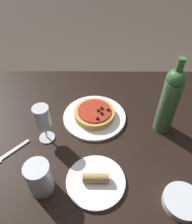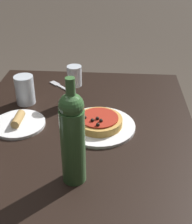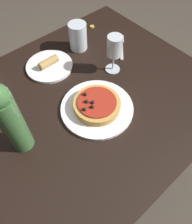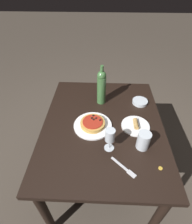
{
  "view_description": "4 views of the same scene",
  "coord_description": "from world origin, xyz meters",
  "px_view_note": "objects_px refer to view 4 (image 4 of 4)",
  "views": [
    {
      "loc": [
        0.02,
        0.61,
        1.44
      ],
      "look_at": [
        0.02,
        -0.04,
        0.8
      ],
      "focal_mm": 35.0,
      "sensor_mm": 36.0,
      "label": 1
    },
    {
      "loc": [
        -0.97,
        -0.14,
        1.4
      ],
      "look_at": [
        -0.02,
        -0.07,
        0.84
      ],
      "focal_mm": 50.0,
      "sensor_mm": 36.0,
      "label": 2
    },
    {
      "loc": [
        -0.29,
        -0.44,
        1.42
      ],
      "look_at": [
        -0.01,
        -0.12,
        0.8
      ],
      "focal_mm": 35.0,
      "sensor_mm": 36.0,
      "label": 3
    },
    {
      "loc": [
        0.92,
        -0.01,
        1.67
      ],
      "look_at": [
        -0.03,
        -0.05,
        0.82
      ],
      "focal_mm": 28.0,
      "sensor_mm": 36.0,
      "label": 4
    }
  ],
  "objects_px": {
    "wine_glass": "(110,136)",
    "wine_bottle": "(101,87)",
    "water_cup": "(143,141)",
    "side_bowl": "(140,102)",
    "pizza": "(93,123)",
    "fork": "(125,168)",
    "dinner_plate": "(93,125)",
    "dining_table": "(103,132)",
    "side_plate": "(135,126)",
    "bottle_cap": "(160,168)"
  },
  "relations": [
    {
      "from": "dining_table",
      "to": "bottle_cap",
      "type": "bearing_deg",
      "value": 43.4
    },
    {
      "from": "fork",
      "to": "side_plate",
      "type": "xyz_separation_m",
      "value": [
        -0.34,
        0.11,
        0.01
      ]
    },
    {
      "from": "dinner_plate",
      "to": "bottle_cap",
      "type": "height_order",
      "value": "dinner_plate"
    },
    {
      "from": "pizza",
      "to": "side_bowl",
      "type": "height_order",
      "value": "pizza"
    },
    {
      "from": "dinner_plate",
      "to": "wine_glass",
      "type": "relative_size",
      "value": 1.65
    },
    {
      "from": "dining_table",
      "to": "bottle_cap",
      "type": "relative_size",
      "value": 46.47
    },
    {
      "from": "side_bowl",
      "to": "side_plate",
      "type": "distance_m",
      "value": 0.29
    },
    {
      "from": "pizza",
      "to": "fork",
      "type": "relative_size",
      "value": 1.23
    },
    {
      "from": "wine_glass",
      "to": "water_cup",
      "type": "distance_m",
      "value": 0.22
    },
    {
      "from": "dining_table",
      "to": "pizza",
      "type": "relative_size",
      "value": 6.26
    },
    {
      "from": "dining_table",
      "to": "pizza",
      "type": "bearing_deg",
      "value": -67.5
    },
    {
      "from": "wine_glass",
      "to": "wine_bottle",
      "type": "distance_m",
      "value": 0.49
    },
    {
      "from": "dining_table",
      "to": "side_bowl",
      "type": "height_order",
      "value": "side_bowl"
    },
    {
      "from": "pizza",
      "to": "bottle_cap",
      "type": "relative_size",
      "value": 7.42
    },
    {
      "from": "wine_bottle",
      "to": "fork",
      "type": "height_order",
      "value": "wine_bottle"
    },
    {
      "from": "dinner_plate",
      "to": "wine_bottle",
      "type": "distance_m",
      "value": 0.33
    },
    {
      "from": "dining_table",
      "to": "fork",
      "type": "bearing_deg",
      "value": 19.6
    },
    {
      "from": "water_cup",
      "to": "pizza",
      "type": "bearing_deg",
      "value": -117.72
    },
    {
      "from": "dinner_plate",
      "to": "wine_bottle",
      "type": "height_order",
      "value": "wine_bottle"
    },
    {
      "from": "pizza",
      "to": "wine_bottle",
      "type": "relative_size",
      "value": 0.53
    },
    {
      "from": "fork",
      "to": "bottle_cap",
      "type": "distance_m",
      "value": 0.21
    },
    {
      "from": "wine_glass",
      "to": "side_bowl",
      "type": "distance_m",
      "value": 0.56
    },
    {
      "from": "side_plate",
      "to": "pizza",
      "type": "bearing_deg",
      "value": -88.68
    },
    {
      "from": "dining_table",
      "to": "side_plate",
      "type": "relative_size",
      "value": 5.43
    },
    {
      "from": "water_cup",
      "to": "wine_glass",
      "type": "bearing_deg",
      "value": -84.75
    },
    {
      "from": "dinner_plate",
      "to": "fork",
      "type": "height_order",
      "value": "dinner_plate"
    },
    {
      "from": "pizza",
      "to": "wine_bottle",
      "type": "height_order",
      "value": "wine_bottle"
    },
    {
      "from": "pizza",
      "to": "water_cup",
      "type": "xyz_separation_m",
      "value": [
        0.17,
        0.33,
        0.03
      ]
    },
    {
      "from": "dining_table",
      "to": "side_bowl",
      "type": "relative_size",
      "value": 8.8
    },
    {
      "from": "dining_table",
      "to": "side_plate",
      "type": "xyz_separation_m",
      "value": [
        0.02,
        0.24,
        0.11
      ]
    },
    {
      "from": "fork",
      "to": "dinner_plate",
      "type": "bearing_deg",
      "value": 164.96
    },
    {
      "from": "side_bowl",
      "to": "wine_bottle",
      "type": "bearing_deg",
      "value": -90.5
    },
    {
      "from": "dinner_plate",
      "to": "dining_table",
      "type": "bearing_deg",
      "value": 112.7
    },
    {
      "from": "water_cup",
      "to": "side_plate",
      "type": "xyz_separation_m",
      "value": [
        -0.18,
        -0.02,
        -0.05
      ]
    },
    {
      "from": "wine_bottle",
      "to": "fork",
      "type": "distance_m",
      "value": 0.66
    },
    {
      "from": "side_plate",
      "to": "water_cup",
      "type": "bearing_deg",
      "value": 6.13
    },
    {
      "from": "pizza",
      "to": "side_bowl",
      "type": "xyz_separation_m",
      "value": [
        -0.28,
        0.38,
        -0.01
      ]
    },
    {
      "from": "water_cup",
      "to": "side_bowl",
      "type": "distance_m",
      "value": 0.46
    },
    {
      "from": "pizza",
      "to": "wine_glass",
      "type": "xyz_separation_m",
      "value": [
        0.19,
        0.12,
        0.09
      ]
    },
    {
      "from": "water_cup",
      "to": "side_bowl",
      "type": "relative_size",
      "value": 0.99
    },
    {
      "from": "wine_glass",
      "to": "pizza",
      "type": "bearing_deg",
      "value": -148.95
    },
    {
      "from": "dining_table",
      "to": "wine_glass",
      "type": "relative_size",
      "value": 6.6
    },
    {
      "from": "wine_glass",
      "to": "fork",
      "type": "distance_m",
      "value": 0.2
    },
    {
      "from": "wine_bottle",
      "to": "fork",
      "type": "relative_size",
      "value": 2.33
    },
    {
      "from": "wine_glass",
      "to": "wine_bottle",
      "type": "bearing_deg",
      "value": -172.79
    },
    {
      "from": "dining_table",
      "to": "side_plate",
      "type": "distance_m",
      "value": 0.26
    },
    {
      "from": "wine_bottle",
      "to": "bottle_cap",
      "type": "height_order",
      "value": "wine_bottle"
    },
    {
      "from": "wine_bottle",
      "to": "side_plate",
      "type": "relative_size",
      "value": 1.64
    },
    {
      "from": "bottle_cap",
      "to": "side_bowl",
      "type": "bearing_deg",
      "value": -177.09
    },
    {
      "from": "water_cup",
      "to": "fork",
      "type": "xyz_separation_m",
      "value": [
        0.16,
        -0.13,
        -0.06
      ]
    }
  ]
}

